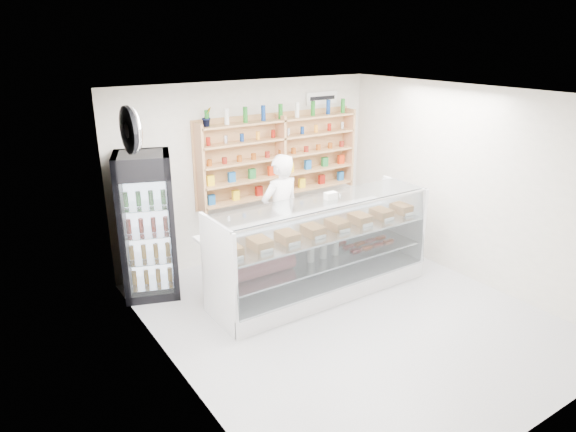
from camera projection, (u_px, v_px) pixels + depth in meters
room at (352, 214)px, 6.17m from camera, size 5.00×5.00×5.00m
display_counter at (320, 268)px, 7.15m from camera, size 3.15×0.94×1.37m
shop_worker at (280, 214)px, 7.63m from camera, size 0.71×0.51×1.83m
drinks_cooler at (148, 226)px, 6.92m from camera, size 0.91×0.90×2.00m
wall_shelving at (281, 157)px, 8.20m from camera, size 2.84×0.28×1.33m
potted_plant at (207, 117)px, 7.30m from camera, size 0.18×0.16×0.28m
security_mirror at (133, 130)px, 5.62m from camera, size 0.15×0.50×0.50m
wall_sign at (322, 98)px, 8.49m from camera, size 0.62×0.03×0.20m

